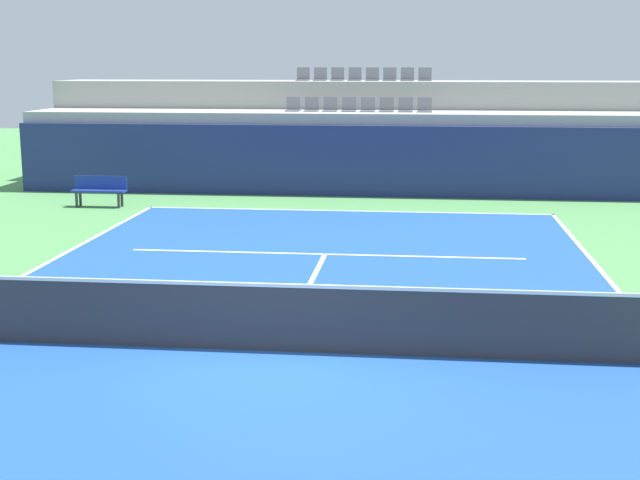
% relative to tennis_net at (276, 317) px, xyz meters
% --- Properties ---
extents(ground_plane, '(80.00, 80.00, 0.00)m').
position_rel_tennis_net_xyz_m(ground_plane, '(0.00, 0.00, -0.51)').
color(ground_plane, '#4C8C4C').
extents(court_surface, '(11.00, 24.00, 0.01)m').
position_rel_tennis_net_xyz_m(court_surface, '(0.00, 0.00, -0.50)').
color(court_surface, '#1E4C99').
rests_on(court_surface, ground_plane).
extents(baseline_far, '(11.00, 0.10, 0.00)m').
position_rel_tennis_net_xyz_m(baseline_far, '(0.00, 11.95, -0.50)').
color(baseline_far, white).
rests_on(baseline_far, court_surface).
extents(service_line_far, '(8.26, 0.10, 0.00)m').
position_rel_tennis_net_xyz_m(service_line_far, '(0.00, 6.40, -0.50)').
color(service_line_far, white).
rests_on(service_line_far, court_surface).
extents(centre_service_line, '(0.10, 6.40, 0.00)m').
position_rel_tennis_net_xyz_m(centre_service_line, '(0.00, 3.20, -0.50)').
color(centre_service_line, white).
rests_on(centre_service_line, court_surface).
extents(back_wall, '(20.64, 0.30, 2.11)m').
position_rel_tennis_net_xyz_m(back_wall, '(0.00, 14.75, 0.55)').
color(back_wall, navy).
rests_on(back_wall, ground_plane).
extents(stands_tier_lower, '(20.64, 2.40, 2.44)m').
position_rel_tennis_net_xyz_m(stands_tier_lower, '(0.00, 16.10, 0.71)').
color(stands_tier_lower, '#9E9E99').
rests_on(stands_tier_lower, ground_plane).
extents(stands_tier_upper, '(20.64, 2.40, 3.33)m').
position_rel_tennis_net_xyz_m(stands_tier_upper, '(0.00, 18.50, 1.16)').
color(stands_tier_upper, '#9E9E99').
rests_on(stands_tier_upper, ground_plane).
extents(seating_row_lower, '(4.53, 0.44, 0.44)m').
position_rel_tennis_net_xyz_m(seating_row_lower, '(-0.00, 16.20, 2.05)').
color(seating_row_lower, slate).
rests_on(seating_row_lower, stands_tier_lower).
extents(seating_row_upper, '(4.53, 0.44, 0.44)m').
position_rel_tennis_net_xyz_m(seating_row_upper, '(-0.00, 18.60, 2.95)').
color(seating_row_upper, slate).
rests_on(seating_row_upper, stands_tier_upper).
extents(tennis_net, '(11.08, 0.08, 1.07)m').
position_rel_tennis_net_xyz_m(tennis_net, '(0.00, 0.00, 0.00)').
color(tennis_net, black).
rests_on(tennis_net, court_surface).
extents(player_bench, '(1.50, 0.40, 0.85)m').
position_rel_tennis_net_xyz_m(player_bench, '(-6.89, 11.99, -0.00)').
color(player_bench, navy).
rests_on(player_bench, ground_plane).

